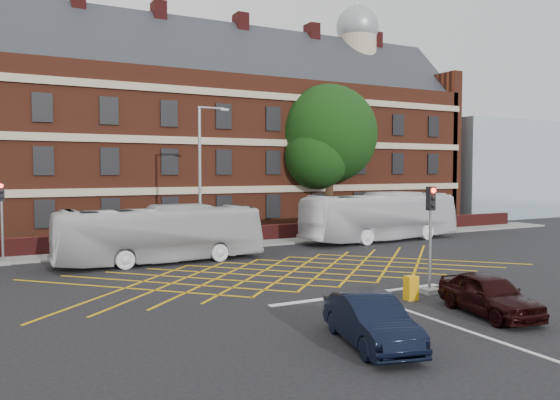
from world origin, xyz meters
name	(u,v)px	position (x,y,z in m)	size (l,w,h in m)	color
ground	(314,279)	(0.00, 0.00, 0.00)	(120.00, 120.00, 0.00)	black
victorian_building	(175,134)	(0.25, 22.00, 7.84)	(51.00, 12.17, 20.40)	#592617
boundary_wall	(213,236)	(0.00, 13.00, 0.55)	(56.00, 0.50, 1.10)	#481313
far_pavement	(218,245)	(0.00, 12.00, 0.06)	(60.00, 3.00, 0.12)	slate
glass_block	(484,170)	(34.00, 21.00, 5.00)	(14.00, 10.00, 10.00)	#99B2BF
box_junction_hatching	(293,271)	(0.00, 2.00, 0.01)	(11.50, 0.12, 0.02)	#CC990C
stop_line	(360,294)	(0.00, -3.50, 0.01)	(8.00, 0.30, 0.02)	silver
centre_line	(492,339)	(0.00, -10.00, 0.01)	(0.15, 14.00, 0.02)	silver
bus_left	(161,234)	(-4.97, 7.51, 1.53)	(2.57, 10.97, 3.06)	silver
bus_right	(381,217)	(11.05, 9.31, 1.69)	(2.84, 12.16, 3.39)	silver
car_navy	(371,321)	(-3.43, -8.77, 0.70)	(1.47, 4.23, 1.39)	black
car_maroon	(489,294)	(2.10, -8.02, 0.71)	(1.68, 4.19, 1.43)	black
deciduous_tree	(328,141)	(10.94, 16.05, 7.25)	(8.03, 7.91, 11.76)	black
traffic_light_near	(430,249)	(2.62, -4.60, 1.76)	(0.70, 0.70, 4.27)	slate
traffic_light_far	(2,231)	(-12.43, 10.63, 1.76)	(0.70, 0.70, 4.27)	slate
street_lamp	(201,206)	(-2.29, 8.66, 2.90)	(2.25, 1.00, 8.53)	slate
utility_cabinet	(411,288)	(1.19, -5.13, 0.46)	(0.47, 0.36, 0.91)	#E19F0D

